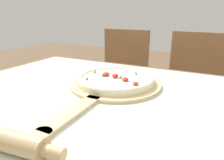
{
  "coord_description": "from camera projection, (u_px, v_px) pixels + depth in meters",
  "views": [
    {
      "loc": [
        0.35,
        -0.57,
        1.01
      ],
      "look_at": [
        0.03,
        0.08,
        0.77
      ],
      "focal_mm": 32.0,
      "sensor_mm": 36.0,
      "label": 1
    }
  ],
  "objects": [
    {
      "name": "towel_cloth",
      "position": [
        95.0,
        94.0,
        0.72
      ],
      "size": [
        1.14,
        0.85,
        0.0
      ],
      "color": "silver",
      "rests_on": "dining_table"
    },
    {
      "name": "pizza",
      "position": [
        115.0,
        79.0,
        0.79
      ],
      "size": [
        0.3,
        0.3,
        0.03
      ],
      "color": "beige",
      "rests_on": "pizza_peel"
    },
    {
      "name": "chair_left",
      "position": [
        120.0,
        78.0,
        1.6
      ],
      "size": [
        0.42,
        0.42,
        0.89
      ],
      "rotation": [
        0.0,
        0.0,
        -0.06
      ],
      "color": "brown",
      "rests_on": "ground_plane"
    },
    {
      "name": "chair_right",
      "position": [
        192.0,
        89.0,
        1.37
      ],
      "size": [
        0.43,
        0.43,
        0.89
      ],
      "rotation": [
        0.0,
        0.0,
        -0.08
      ],
      "color": "brown",
      "rests_on": "ground_plane"
    },
    {
      "name": "pizza_peel",
      "position": [
        112.0,
        86.0,
        0.77
      ],
      "size": [
        0.36,
        0.6,
        0.01
      ],
      "color": "#D6B784",
      "rests_on": "towel_cloth"
    },
    {
      "name": "dining_table",
      "position": [
        96.0,
        121.0,
        0.76
      ],
      "size": [
        1.22,
        0.93,
        0.73
      ],
      "color": "brown",
      "rests_on": "ground_plane"
    }
  ]
}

